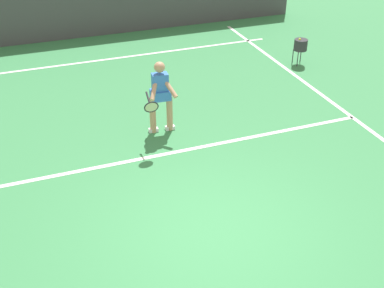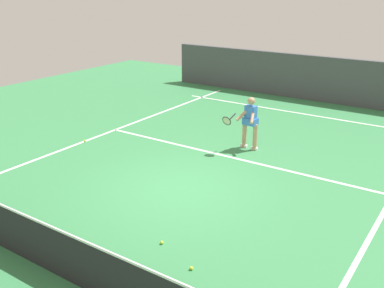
{
  "view_description": "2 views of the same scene",
  "coord_description": "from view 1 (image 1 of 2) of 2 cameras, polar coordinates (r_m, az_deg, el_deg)",
  "views": [
    {
      "loc": [
        2.37,
        5.41,
        5.19
      ],
      "look_at": [
        -0.07,
        -1.18,
        0.88
      ],
      "focal_mm": 45.89,
      "sensor_mm": 36.0,
      "label": 1
    },
    {
      "loc": [
        -5.62,
        7.83,
        4.64
      ],
      "look_at": [
        0.17,
        -0.75,
        0.84
      ],
      "focal_mm": 41.61,
      "sensor_mm": 36.0,
      "label": 2
    }
  ],
  "objects": [
    {
      "name": "court_back_wall",
      "position": [
        16.04,
        -11.51,
        15.42
      ],
      "size": [
        13.64,
        0.24,
        1.83
      ],
      "primitive_type": "cube",
      "color": "#47474C",
      "rests_on": "ground"
    },
    {
      "name": "baseline_marking",
      "position": [
        14.27,
        -9.5,
        9.73
      ],
      "size": [
        9.64,
        0.1,
        0.01
      ],
      "primitive_type": "cube",
      "color": "white",
      "rests_on": "ground"
    },
    {
      "name": "ground_plane",
      "position": [
        7.87,
        2.53,
        -9.87
      ],
      "size": [
        26.43,
        26.43,
        0.0
      ],
      "primitive_type": "plane",
      "color": "#38844C"
    },
    {
      "name": "service_line_marking",
      "position": [
        9.64,
        -2.84,
        -1.12
      ],
      "size": [
        8.64,
        0.1,
        0.01
      ],
      "primitive_type": "cube",
      "color": "white",
      "rests_on": "ground"
    },
    {
      "name": "ball_hopper",
      "position": [
        13.87,
        12.51,
        11.17
      ],
      "size": [
        0.36,
        0.36,
        0.74
      ],
      "color": "#333338",
      "rests_on": "ground"
    },
    {
      "name": "tennis_player",
      "position": [
        10.01,
        -3.69,
        5.71
      ],
      "size": [
        0.82,
        0.92,
        1.55
      ],
      "color": "tan",
      "rests_on": "ground"
    }
  ]
}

